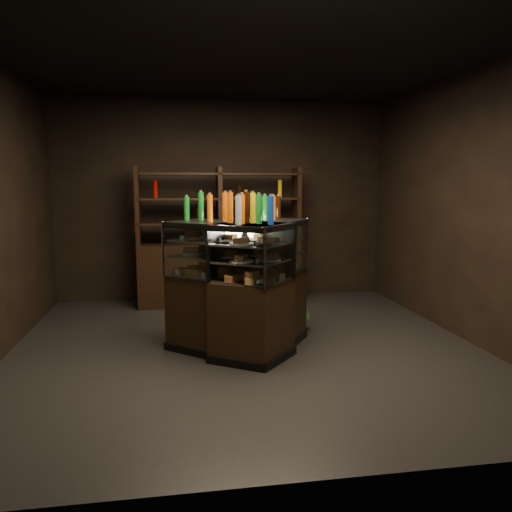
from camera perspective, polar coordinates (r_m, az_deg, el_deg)
The scene contains 7 objects.
ground at distance 5.50m, azimuth -1.10°, elevation -10.41°, with size 5.00×5.00×0.00m, color black.
room_shell at distance 5.22m, azimuth -1.16°, elevation 10.23°, with size 5.02×5.02×3.01m.
display_case at distance 5.28m, azimuth -1.25°, elevation -5.95°, with size 1.64×1.41×1.38m.
food_display at distance 5.17m, azimuth -1.25°, elevation -0.03°, with size 1.25×1.06×0.43m.
bottles_top at distance 5.13m, azimuth -1.29°, elevation 5.50°, with size 1.08×0.92×0.30m.
potted_conifer at distance 6.06m, azimuth 4.80°, elevation -5.00°, with size 0.31×0.31×0.66m.
back_shelving at distance 7.33m, azimuth -4.16°, elevation -0.84°, with size 2.37×0.46×2.00m.
Camera 1 is at (-0.74, -5.16, 1.76)m, focal length 35.00 mm.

